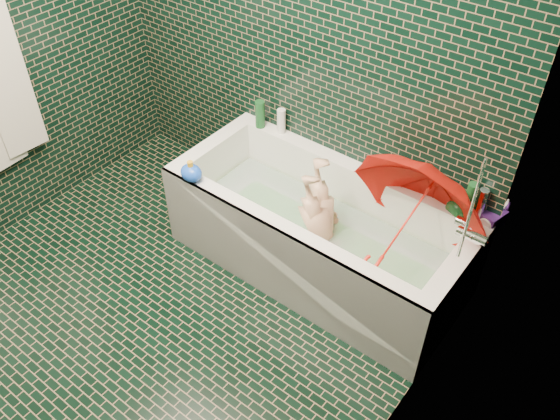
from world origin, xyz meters
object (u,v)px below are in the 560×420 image
Objects in this scene: child at (322,233)px; umbrella at (406,222)px; bath_toy at (191,173)px; bathtub at (317,240)px; rubber_duck at (465,206)px.

umbrella is at bearing 89.42° from child.
bath_toy reaches higher than child.
rubber_duck is (0.67, 0.35, 0.38)m from bathtub.
umbrella is 6.66× the size of rubber_duck.
bath_toy is at bearing -150.38° from umbrella.
umbrella reaches higher than bath_toy.
bathtub is 0.63m from umbrella.
rubber_duck reaches higher than bathtub.
umbrella is 1.19m from bath_toy.
umbrella is at bearing 6.90° from bathtub.
bath_toy is at bearing -150.91° from rubber_duck.
umbrella reaches higher than child.
rubber_duck reaches higher than child.
child is at bearing -147.62° from rubber_duck.
bath_toy reaches higher than bathtub.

